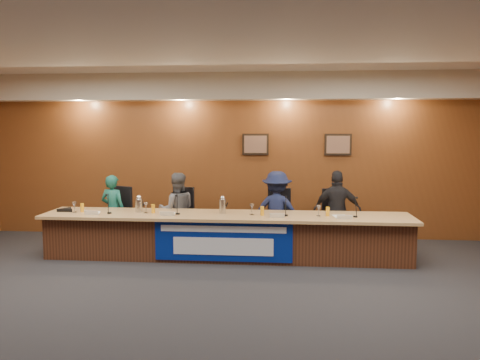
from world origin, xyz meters
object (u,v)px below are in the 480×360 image
Objects in this scene: panelist_a at (113,211)px; office_chair_b at (178,220)px; panelist_c at (277,211)px; panelist_d at (337,211)px; dais_body at (226,237)px; banner at (223,241)px; carafe_mid at (223,206)px; office_chair_a at (115,219)px; office_chair_d at (336,223)px; carafe_left at (139,206)px; speakerphone at (67,210)px; office_chair_c at (277,222)px; panelist_b at (177,210)px.

panelist_a is 1.21m from office_chair_b.
panelist_c is 0.98× the size of panelist_d.
banner is (0.00, -0.41, 0.03)m from dais_body.
office_chair_a is at bearing 162.27° from carafe_mid.
panelist_c is at bearing 176.30° from office_chair_d.
panelist_d is 6.46× the size of carafe_left.
office_chair_b is at bearing -0.59° from panelist_d.
carafe_mid reaches higher than office_chair_a.
panelist_a is 4.06m from panelist_d.
office_chair_d is 4.72m from speakerphone.
office_chair_c is at bearing 39.68° from dais_body.
panelist_a reaches higher than office_chair_b.
panelist_b is at bearing 18.04° from office_chair_a.
speakerphone is at bearing -106.89° from office_chair_a.
carafe_left is 0.92× the size of carafe_mid.
office_chair_b is (-0.97, 1.11, 0.10)m from banner.
speakerphone is at bearing -179.12° from carafe_mid.
carafe_mid reaches higher than carafe_left.
dais_body reaches higher than office_chair_d.
panelist_a is at bearing -67.19° from office_chair_a.
carafe_mid is (0.90, -0.67, 0.39)m from office_chair_b.
panelist_a is 0.92× the size of panelist_d.
carafe_left is at bearing 152.43° from panelist_a.
speakerphone is (-0.59, -0.61, 0.11)m from panelist_a.
panelist_b reaches higher than dais_body.
office_chair_c is at bearing 170.92° from office_chair_d.
carafe_mid is (-0.90, -0.57, 0.16)m from panelist_c.
carafe_mid is at bearing 132.48° from panelist_b.
panelist_d is at bearing 27.99° from banner.
office_chair_a is at bearing -20.01° from panelist_b.
office_chair_c is at bearing -85.12° from panelist_c.
panelist_c reaches higher than office_chair_b.
carafe_left is at bearing 1.41° from speakerphone.
dais_body is at bearing 5.02° from office_chair_a.
office_chair_b is 2.00× the size of carafe_mid.
carafe_mid is at bearing 37.37° from panelist_c.
office_chair_a is at bearing 50.29° from speakerphone.
panelist_a reaches higher than dais_body.
dais_body is 0.42m from banner.
carafe_left is at bearing -152.52° from office_chair_c.
office_chair_d is (0.00, 0.10, -0.24)m from panelist_d.
banner is 1.47m from office_chair_b.
carafe_left is (-0.52, -0.58, 0.18)m from panelist_b.
banner is 0.66m from carafe_mid.
panelist_c is at bearing 164.77° from panelist_b.
office_chair_a is at bearing -164.96° from office_chair_b.
panelist_b reaches higher than carafe_left.
carafe_mid reaches higher than dais_body.
office_chair_a and office_chair_b have the same top height.
speakerphone is (-2.75, -0.02, 0.43)m from dais_body.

